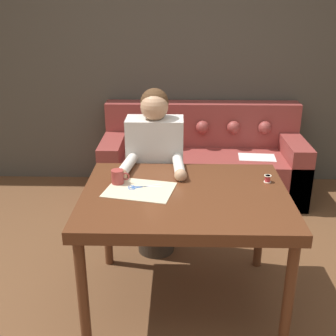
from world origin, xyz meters
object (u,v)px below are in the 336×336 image
thread_spool (268,179)px  mug (118,177)px  dining_table (185,205)px  person (155,175)px  scissors (139,187)px  couch (202,163)px

thread_spool → mug: bearing=-177.1°
dining_table → person: person is taller
scissors → thread_spool: thread_spool is taller
couch → scissors: (-0.48, -1.60, 0.46)m
couch → mug: (-0.61, -1.54, 0.51)m
mug → thread_spool: size_ratio=2.51×
couch → person: size_ratio=1.52×
couch → mug: couch is taller
thread_spool → couch: bearing=101.9°
couch → mug: bearing=-111.5°
couch → person: 1.20m
person → mug: 0.54m
scissors → person: bearing=82.3°
dining_table → couch: size_ratio=0.63×
person → thread_spool: bearing=-30.2°
dining_table → scissors: (-0.28, 0.07, 0.08)m
dining_table → mug: size_ratio=10.78×
couch → scissors: size_ratio=9.43×
dining_table → thread_spool: (0.51, 0.17, 0.10)m
scissors → mug: mug is taller
dining_table → thread_spool: size_ratio=27.06×
couch → dining_table: bearing=-96.8°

